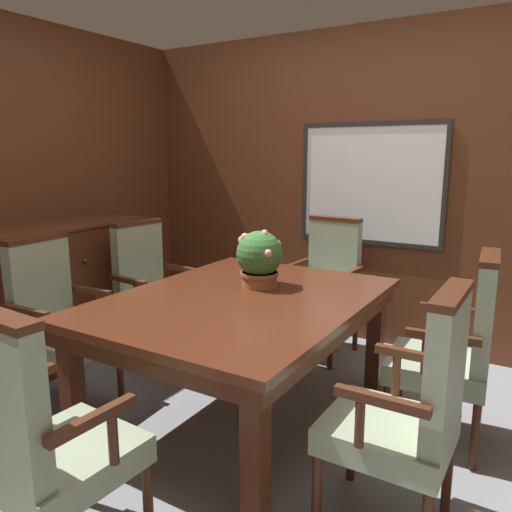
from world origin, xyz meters
name	(u,v)px	position (x,y,z in m)	size (l,w,h in m)	color
ground_plane	(226,431)	(0.00, 0.00, 0.00)	(14.00, 14.00, 0.00)	gray
wall_back	(350,189)	(0.00, 1.77, 1.23)	(7.20, 0.08, 2.45)	#5B2D19
dining_table	(242,312)	(0.01, 0.15, 0.65)	(1.27, 1.67, 0.74)	#4C2314
chair_head_far	(327,283)	(-0.01, 1.36, 0.54)	(0.52, 0.52, 1.03)	#472314
chair_right_near	(410,408)	(1.03, -0.23, 0.54)	(0.49, 0.50, 1.03)	#472314
chair_head_near	(41,437)	(-0.01, -1.10, 0.54)	(0.52, 0.51, 1.03)	#472314
chair_left_near	(56,319)	(-1.04, -0.26, 0.54)	(0.52, 0.52, 1.03)	#472314
chair_left_far	(151,289)	(-1.02, 0.52, 0.54)	(0.52, 0.53, 1.03)	#472314
chair_right_far	(455,346)	(1.06, 0.53, 0.54)	(0.53, 0.53, 1.03)	#472314
potted_plant	(259,258)	(-0.02, 0.39, 0.91)	(0.27, 0.27, 0.33)	#9E5638
sideboard_cabinet	(63,292)	(-1.62, 0.24, 0.50)	(0.55, 1.25, 1.01)	#512816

